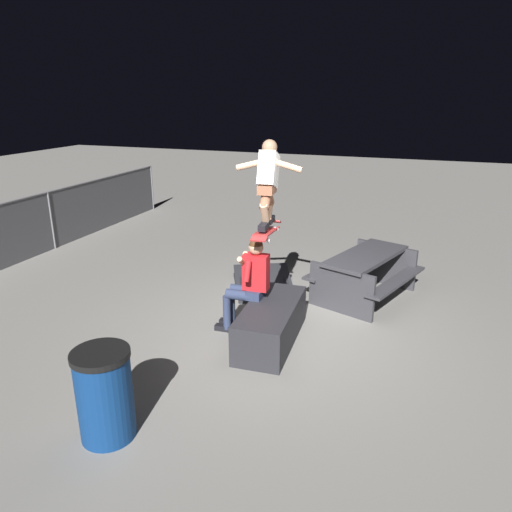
% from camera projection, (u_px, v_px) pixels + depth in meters
% --- Properties ---
extents(ground_plane, '(40.00, 40.00, 0.00)m').
position_uv_depth(ground_plane, '(280.00, 333.00, 6.73)').
color(ground_plane, gray).
extents(ledge_box_main, '(1.59, 0.72, 0.54)m').
position_uv_depth(ledge_box_main, '(271.00, 323.00, 6.41)').
color(ledge_box_main, '#28282D').
rests_on(ledge_box_main, ground).
extents(person_sitting_on_ledge, '(0.59, 0.76, 1.37)m').
position_uv_depth(person_sitting_on_ledge, '(248.00, 280.00, 6.53)').
color(person_sitting_on_ledge, '#2D3856').
rests_on(person_sitting_on_ledge, ground).
extents(skateboard, '(1.04, 0.31, 0.13)m').
position_uv_depth(skateboard, '(267.00, 231.00, 6.39)').
color(skateboard, '#B72D2D').
extents(skater_airborne, '(0.63, 0.89, 1.12)m').
position_uv_depth(skater_airborne, '(268.00, 179.00, 6.22)').
color(skater_airborne, black).
extents(kicker_ramp, '(1.55, 1.43, 0.31)m').
position_uv_depth(kicker_ramp, '(264.00, 285.00, 8.26)').
color(kicker_ramp, '#28282D').
rests_on(kicker_ramp, ground).
extents(picnic_table_back, '(2.05, 1.83, 0.75)m').
position_uv_depth(picnic_table_back, '(365.00, 269.00, 7.75)').
color(picnic_table_back, '#38383D').
rests_on(picnic_table_back, ground).
extents(trash_bin, '(0.56, 0.56, 0.93)m').
position_uv_depth(trash_bin, '(105.00, 394.00, 4.57)').
color(trash_bin, navy).
rests_on(trash_bin, ground).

